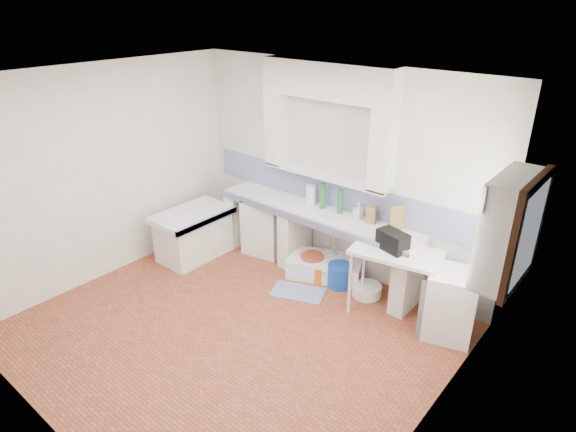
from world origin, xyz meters
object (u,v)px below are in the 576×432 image
Objects in this scene: stove at (267,226)px; sink at (325,268)px; side_table at (394,283)px; fridge at (451,304)px.

stove is 1.13m from sink.
stove is 2.23m from side_table.
stove is at bearing 154.82° from sink.
side_table is 1.28× the size of fridge.
fridge reaches higher than sink.
stove is 0.80× the size of side_table.
side_table reaches higher than sink.
fridge reaches higher than side_table.
stove reaches higher than fridge.
side_table is at bearing 168.64° from fridge.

